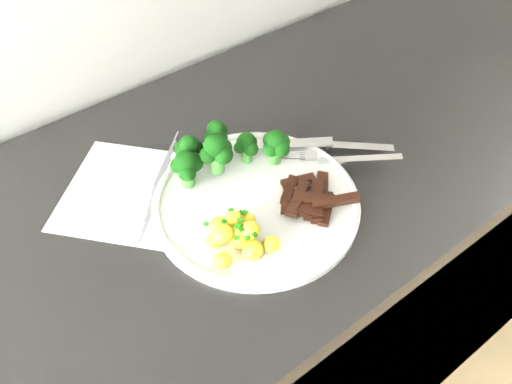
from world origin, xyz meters
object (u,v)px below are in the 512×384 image
(potatoes, at_px, (238,233))
(beef_strips, at_px, (312,198))
(plate, at_px, (256,202))
(knife, at_px, (340,147))
(counter, at_px, (263,310))
(fork, at_px, (343,158))
(broccoli, at_px, (224,149))
(recipe_paper, at_px, (156,195))

(potatoes, distance_m, beef_strips, 0.13)
(plate, relative_size, beef_strips, 2.70)
(plate, relative_size, knife, 1.56)
(counter, distance_m, plate, 0.47)
(plate, distance_m, potatoes, 0.08)
(fork, bearing_deg, knife, 49.90)
(beef_strips, distance_m, fork, 0.10)
(counter, relative_size, beef_strips, 21.09)
(broccoli, xyz_separation_m, beef_strips, (0.06, -0.14, -0.03))
(broccoli, xyz_separation_m, fork, (0.16, -0.10, -0.03))
(recipe_paper, height_order, potatoes, potatoes)
(beef_strips, bearing_deg, counter, 86.95)
(broccoli, distance_m, knife, 0.20)
(counter, bearing_deg, beef_strips, -93.05)
(plate, bearing_deg, fork, -6.22)
(knife, bearing_deg, counter, 156.57)
(counter, relative_size, recipe_paper, 7.10)
(broccoli, relative_size, potatoes, 1.90)
(broccoli, height_order, potatoes, broccoli)
(broccoli, bearing_deg, knife, -21.50)
(recipe_paper, distance_m, plate, 0.15)
(recipe_paper, distance_m, knife, 0.31)
(potatoes, distance_m, knife, 0.25)
(potatoes, bearing_deg, beef_strips, -4.94)
(broccoli, distance_m, potatoes, 0.15)
(recipe_paper, distance_m, potatoes, 0.16)
(broccoli, relative_size, knife, 0.91)
(broccoli, height_order, knife, broccoli)
(plate, distance_m, broccoli, 0.09)
(fork, distance_m, knife, 0.04)
(beef_strips, bearing_deg, knife, 28.23)
(potatoes, bearing_deg, plate, 33.80)
(potatoes, height_order, knife, potatoes)
(plate, bearing_deg, broccoli, 88.39)
(plate, bearing_deg, recipe_paper, 135.23)
(counter, height_order, broccoli, broccoli)
(fork, bearing_deg, counter, 139.06)
(recipe_paper, xyz_separation_m, beef_strips, (0.17, -0.16, 0.02))
(counter, height_order, fork, fork)
(recipe_paper, bearing_deg, plate, -44.77)
(recipe_paper, distance_m, beef_strips, 0.24)
(fork, bearing_deg, recipe_paper, 154.98)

